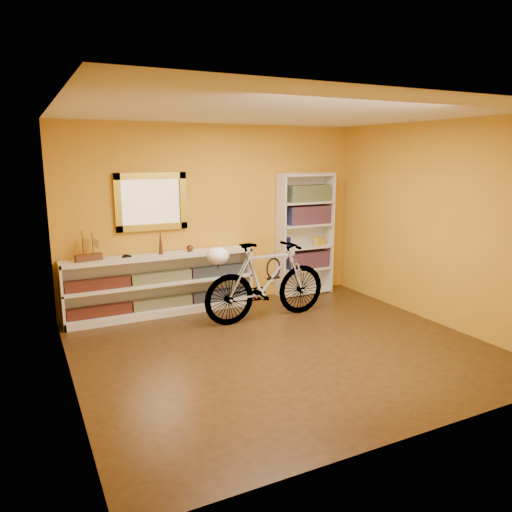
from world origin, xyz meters
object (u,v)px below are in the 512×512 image
bookcase (305,234)px  helmet (218,256)px  console_unit (162,284)px  bicycle (266,281)px

bookcase → helmet: (-1.81, -0.85, -0.02)m
bookcase → helmet: 2.00m
console_unit → bookcase: bookcase is taller
bookcase → helmet: bearing=-154.8°
bicycle → helmet: size_ratio=6.24×
console_unit → bookcase: (2.32, 0.03, 0.52)m
console_unit → helmet: helmet is taller
console_unit → bicycle: (1.20, -0.82, 0.11)m
console_unit → helmet: size_ratio=8.98×
bicycle → helmet: (-0.69, -0.01, 0.40)m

